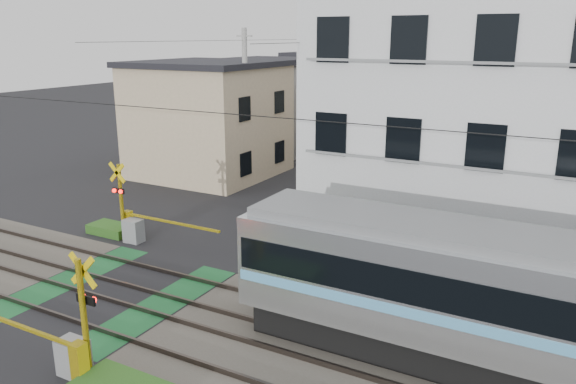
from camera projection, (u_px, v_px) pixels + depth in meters
The scene contains 11 objects.
ground at pixel (112, 292), 17.27m from camera, with size 120.00×120.00×0.00m, color black.
track_bed at pixel (112, 291), 17.27m from camera, with size 120.00×120.00×0.14m.
crossing_signal_near at pixel (73, 350), 12.80m from camera, with size 4.74×0.65×3.09m.
crossing_signal_far at pixel (132, 224), 21.37m from camera, with size 4.74×0.65×3.09m.
apartment_block at pixel (471, 121), 20.11m from camera, with size 10.20×8.36×9.30m.
houses_row at pixel (394, 102), 38.18m from camera, with size 22.07×31.35×6.80m.
tree_hill at pixel (458, 52), 56.62m from camera, with size 40.00×13.31×11.89m.
catenary at pixel (282, 205), 13.53m from camera, with size 60.00×5.04×7.00m.
utility_poles at pixel (361, 92), 36.10m from camera, with size 7.90×42.00×8.00m.
pedestrian at pixel (444, 120), 46.50m from camera, with size 0.64×0.42×1.75m, color black.
weed_patches at pixel (153, 300), 16.34m from camera, with size 10.25×8.80×0.40m.
Camera 1 is at (12.34, -11.26, 7.64)m, focal length 35.00 mm.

